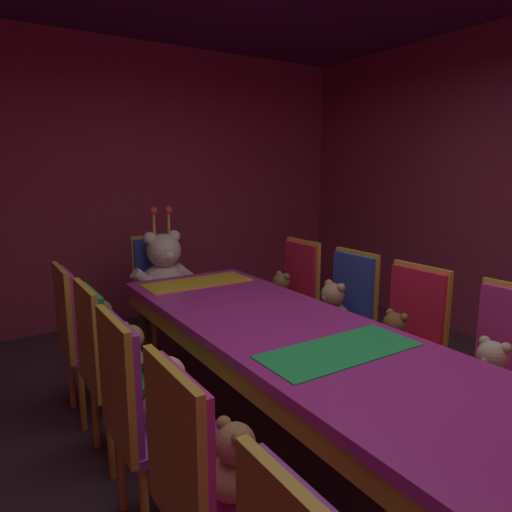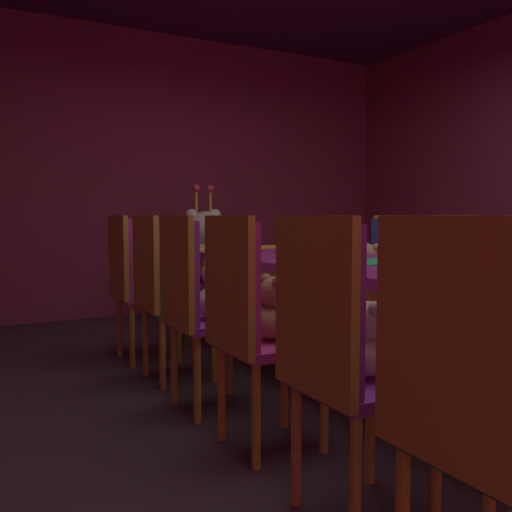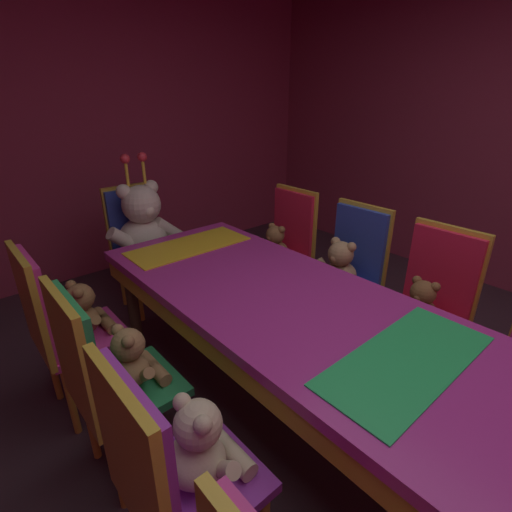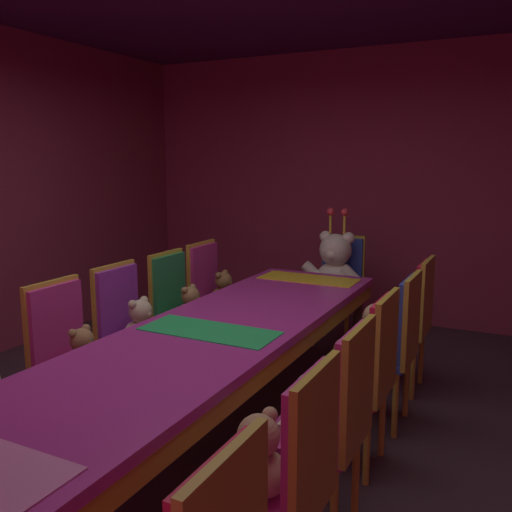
% 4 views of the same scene
% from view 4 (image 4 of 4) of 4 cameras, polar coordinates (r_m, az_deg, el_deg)
% --- Properties ---
extents(ground_plane, '(7.90, 7.90, 0.00)m').
position_cam_4_polar(ground_plane, '(3.37, -4.64, -19.85)').
color(ground_plane, '#3F2D38').
extents(wall_back, '(5.20, 0.12, 2.80)m').
position_cam_4_polar(wall_back, '(5.90, 11.66, 7.14)').
color(wall_back, '#99334C').
rests_on(wall_back, ground_plane).
extents(banquet_table, '(0.90, 3.52, 0.75)m').
position_cam_4_polar(banquet_table, '(3.10, -4.82, -9.24)').
color(banquet_table, '#B22D8C').
rests_on(banquet_table, ground_plane).
extents(chair_left_2, '(0.42, 0.41, 0.98)m').
position_cam_4_polar(chair_left_2, '(3.43, -19.23, -8.89)').
color(chair_left_2, '#CC338C').
rests_on(chair_left_2, ground_plane).
extents(teddy_left_2, '(0.23, 0.29, 0.28)m').
position_cam_4_polar(teddy_left_2, '(3.34, -17.47, -9.66)').
color(teddy_left_2, '#9E7247').
rests_on(teddy_left_2, chair_left_2).
extents(chair_left_3, '(0.42, 0.41, 0.98)m').
position_cam_4_polar(chair_left_3, '(3.83, -13.47, -6.65)').
color(chair_left_3, purple).
rests_on(chair_left_3, ground_plane).
extents(teddy_left_3, '(0.26, 0.33, 0.32)m').
position_cam_4_polar(teddy_left_3, '(3.74, -11.75, -7.03)').
color(teddy_left_3, beige).
rests_on(teddy_left_3, chair_left_3).
extents(chair_left_4, '(0.42, 0.41, 0.98)m').
position_cam_4_polar(chair_left_4, '(4.25, -8.36, -4.82)').
color(chair_left_4, '#268C4C').
rests_on(chair_left_4, ground_plane).
extents(teddy_left_4, '(0.23, 0.30, 0.29)m').
position_cam_4_polar(teddy_left_4, '(4.17, -6.73, -5.27)').
color(teddy_left_4, '#9E7247').
rests_on(teddy_left_4, chair_left_4).
extents(chair_left_5, '(0.42, 0.41, 0.98)m').
position_cam_4_polar(chair_left_5, '(4.69, -4.84, -3.31)').
color(chair_left_5, '#CC338C').
rests_on(chair_left_5, ground_plane).
extents(teddy_left_5, '(0.24, 0.31, 0.30)m').
position_cam_4_polar(teddy_left_5, '(4.62, -3.31, -3.65)').
color(teddy_left_5, olive).
rests_on(teddy_left_5, chair_left_5).
extents(chair_right_1, '(0.42, 0.41, 0.98)m').
position_cam_4_polar(chair_right_1, '(2.09, 3.97, -21.20)').
color(chair_right_1, '#CC338C').
rests_on(chair_right_1, ground_plane).
extents(teddy_right_1, '(0.26, 0.34, 0.32)m').
position_cam_4_polar(teddy_right_1, '(2.14, 0.12, -20.37)').
color(teddy_right_1, tan).
rests_on(teddy_right_1, chair_right_1).
extents(chair_right_2, '(0.42, 0.41, 0.98)m').
position_cam_4_polar(chair_right_2, '(2.53, 8.69, -15.41)').
color(chair_right_2, '#CC338C').
rests_on(chair_right_2, ground_plane).
extents(teddy_right_2, '(0.23, 0.30, 0.28)m').
position_cam_4_polar(teddy_right_2, '(2.58, 5.53, -15.22)').
color(teddy_right_2, beige).
rests_on(teddy_right_2, chair_right_2).
extents(chair_right_3, '(0.42, 0.41, 0.98)m').
position_cam_4_polar(chair_right_3, '(3.05, 11.81, -10.95)').
color(chair_right_3, red).
rests_on(chair_right_3, ground_plane).
extents(teddy_right_3, '(0.22, 0.29, 0.27)m').
position_cam_4_polar(teddy_right_3, '(3.09, 9.19, -10.97)').
color(teddy_right_3, brown).
rests_on(teddy_right_3, chair_right_3).
extents(chair_right_4, '(0.42, 0.41, 0.98)m').
position_cam_4_polar(chair_right_4, '(3.56, 14.49, -7.96)').
color(chair_right_4, '#2D47B2').
rests_on(chair_right_4, ground_plane).
extents(teddy_right_4, '(0.27, 0.35, 0.33)m').
position_cam_4_polar(teddy_right_4, '(3.59, 12.18, -7.65)').
color(teddy_right_4, tan).
rests_on(teddy_right_4, chair_right_4).
extents(chair_right_5, '(0.42, 0.41, 0.98)m').
position_cam_4_polar(chair_right_5, '(4.12, 16.11, -5.56)').
color(chair_right_5, red).
rests_on(chair_right_5, ground_plane).
extents(teddy_right_5, '(0.23, 0.30, 0.28)m').
position_cam_4_polar(teddy_right_5, '(4.16, 14.15, -5.59)').
color(teddy_right_5, olive).
rests_on(teddy_right_5, chair_right_5).
extents(throne_chair, '(0.41, 0.42, 0.98)m').
position_cam_4_polar(throne_chair, '(5.14, 8.72, -2.21)').
color(throne_chair, '#2D47B2').
rests_on(throne_chair, ground_plane).
extents(king_teddy_bear, '(0.61, 0.48, 0.79)m').
position_cam_4_polar(king_teddy_bear, '(4.97, 8.16, -1.28)').
color(king_teddy_bear, silver).
rests_on(king_teddy_bear, throne_chair).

